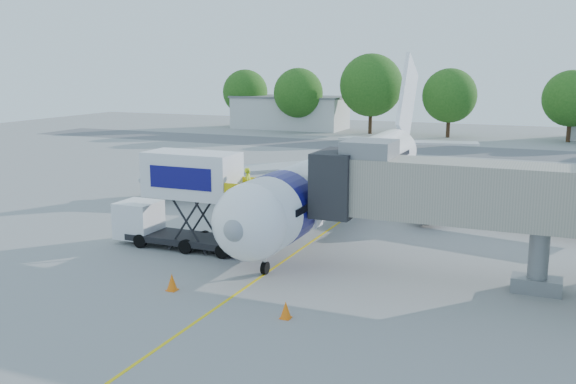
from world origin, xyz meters
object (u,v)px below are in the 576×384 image
at_px(aircraft, 350,174).
at_px(jet_bridge, 441,192).
at_px(ground_tug, 176,321).
at_px(catering_hiloader, 183,200).

distance_m(aircraft, jet_bridge, 13.77).
bearing_deg(jet_bridge, ground_tug, -125.38).
xyz_separation_m(jet_bridge, ground_tug, (-7.74, -10.91, -3.58)).
distance_m(aircraft, catering_hiloader, 12.77).
bearing_deg(catering_hiloader, ground_tug, -59.14).
bearing_deg(ground_tug, aircraft, 112.95).
relative_size(catering_hiloader, ground_tug, 2.11).
height_order(jet_bridge, ground_tug, jet_bridge).
bearing_deg(aircraft, catering_hiloader, -119.39).
height_order(jet_bridge, catering_hiloader, jet_bridge).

